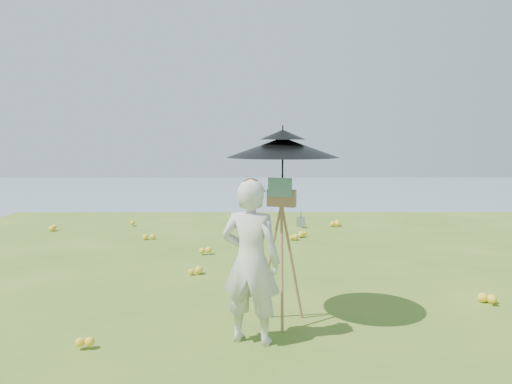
{
  "coord_description": "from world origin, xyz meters",
  "views": [
    {
      "loc": [
        -0.47,
        -6.53,
        2.0
      ],
      "look_at": [
        -0.45,
        1.21,
        1.17
      ],
      "focal_mm": 35.0,
      "sensor_mm": 36.0,
      "label": 1
    }
  ],
  "objects": [
    {
      "name": "peninsula",
      "position": [
        -75.0,
        155.0,
        -29.0
      ],
      "size": [
        90.0,
        60.0,
        12.0
      ],
      "primitive_type": null,
      "color": "black",
      "rests_on": "bay_water"
    },
    {
      "name": "ground",
      "position": [
        0.0,
        0.0,
        0.0
      ],
      "size": [
        14.0,
        14.0,
        0.0
      ],
      "primitive_type": "plane",
      "color": "#477321",
      "rests_on": "ground"
    },
    {
      "name": "painter_cap",
      "position": [
        -0.51,
        -1.79,
        1.57
      ],
      "size": [
        0.25,
        0.28,
        0.1
      ],
      "primitive_type": null,
      "rotation": [
        0.0,
        0.0,
        -0.27
      ],
      "color": "pink",
      "rests_on": "painter"
    },
    {
      "name": "bay_water",
      "position": [
        0.0,
        240.0,
        -34.0
      ],
      "size": [
        700.0,
        700.0,
        0.0
      ],
      "primitive_type": "plane",
      "color": "#7490A6",
      "rests_on": "ground"
    },
    {
      "name": "field_easel",
      "position": [
        -0.18,
        -1.27,
        0.8
      ],
      "size": [
        0.78,
        0.78,
        1.59
      ],
      "primitive_type": null,
      "rotation": [
        0.0,
        0.0,
        -0.35
      ],
      "color": "#95643E",
      "rests_on": "ground"
    },
    {
      "name": "sun_umbrella",
      "position": [
        -0.17,
        -1.24,
        1.72
      ],
      "size": [
        1.62,
        1.62,
        0.83
      ],
      "primitive_type": null,
      "rotation": [
        0.0,
        0.0,
        -0.49
      ],
      "color": "black",
      "rests_on": "field_easel"
    },
    {
      "name": "moored_boats",
      "position": [
        -12.5,
        161.0,
        -33.65
      ],
      "size": [
        140.0,
        140.0,
        0.7
      ],
      "primitive_type": null,
      "color": "white",
      "rests_on": "bay_water"
    },
    {
      "name": "slope_trees",
      "position": [
        0.0,
        35.0,
        -15.0
      ],
      "size": [
        110.0,
        50.0,
        6.0
      ],
      "primitive_type": null,
      "color": "#214815",
      "rests_on": "forest_slope"
    },
    {
      "name": "shoreline_tier",
      "position": [
        0.0,
        75.0,
        -36.0
      ],
      "size": [
        170.0,
        28.0,
        8.0
      ],
      "primitive_type": "cube",
      "color": "gray",
      "rests_on": "bay_water"
    },
    {
      "name": "wildflowers",
      "position": [
        0.0,
        0.25,
        0.06
      ],
      "size": [
        10.0,
        10.5,
        0.12
      ],
      "primitive_type": null,
      "color": "yellow",
      "rests_on": "ground"
    },
    {
      "name": "painter",
      "position": [
        -0.51,
        -1.79,
        0.81
      ],
      "size": [
        0.68,
        0.55,
        1.62
      ],
      "primitive_type": "imported",
      "rotation": [
        0.0,
        0.0,
        2.84
      ],
      "color": "beige",
      "rests_on": "ground"
    },
    {
      "name": "harbor_town",
      "position": [
        0.0,
        75.0,
        -29.5
      ],
      "size": [
        110.0,
        22.0,
        5.0
      ],
      "primitive_type": null,
      "color": "beige",
      "rests_on": "shoreline_tier"
    }
  ]
}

